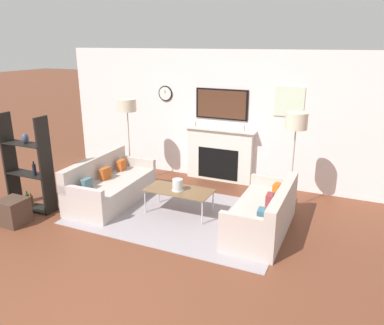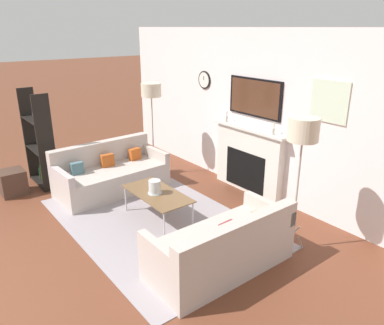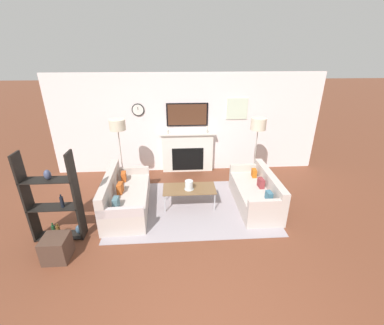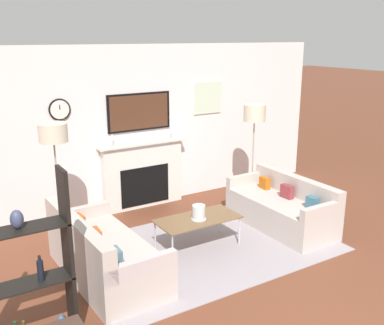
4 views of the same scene
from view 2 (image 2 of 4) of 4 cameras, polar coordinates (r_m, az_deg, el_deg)
name	(u,v)px [view 2 (image 2 of 4)]	position (r m, az deg, el deg)	size (l,w,h in m)	color
fireplace_wall	(255,121)	(6.34, 9.55, 6.29)	(7.31, 0.28, 2.70)	white
area_rug	(156,222)	(5.59, -5.46, -8.98)	(3.49, 2.27, 0.01)	gray
couch_left	(111,175)	(6.63, -12.28, -1.88)	(0.93, 1.89, 0.82)	#BCB0A8
couch_right	(222,248)	(4.47, 4.62, -12.91)	(0.79, 1.74, 0.75)	#BCB0A8
coffee_table	(157,195)	(5.48, -5.32, -4.89)	(1.15, 0.56, 0.43)	brown
hurricane_candle	(155,188)	(5.43, -5.70, -3.84)	(0.20, 0.20, 0.20)	silver
floor_lamp_left	(151,92)	(6.93, -6.23, 10.67)	(0.37, 0.37, 1.76)	#9E998E
floor_lamp_right	(303,132)	(4.52, 16.59, 4.52)	(0.36, 0.36, 1.74)	#9E998E
shelf_unit	(39,143)	(7.16, -22.27, 2.74)	(0.89, 0.28, 1.69)	black
ottoman	(13,182)	(7.07, -25.65, -2.74)	(0.40, 0.40, 0.43)	#463026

